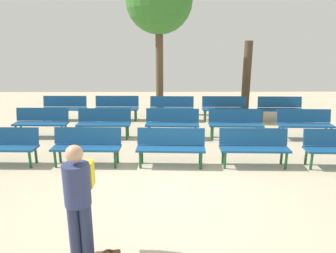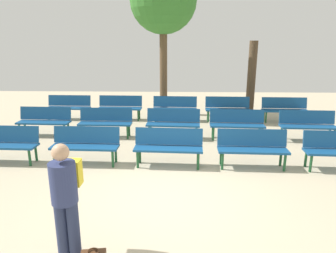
% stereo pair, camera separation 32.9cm
% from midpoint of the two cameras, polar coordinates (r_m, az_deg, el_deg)
% --- Properties ---
extents(ground_plane, '(24.68, 24.68, 0.00)m').
position_cam_midpoint_polar(ground_plane, '(6.12, 0.70, -12.65)').
color(ground_plane, '#BCAD8E').
extents(bench_r0_c0, '(1.61, 0.52, 0.87)m').
position_cam_midpoint_polar(bench_r0_c0, '(8.45, -26.60, -2.53)').
color(bench_r0_c0, navy).
rests_on(bench_r0_c0, ground_plane).
extents(bench_r0_c1, '(1.61, 0.53, 0.87)m').
position_cam_midpoint_polar(bench_r0_c1, '(7.70, -13.60, -2.94)').
color(bench_r0_c1, navy).
rests_on(bench_r0_c1, ground_plane).
extents(bench_r0_c2, '(1.62, 0.55, 0.87)m').
position_cam_midpoint_polar(bench_r0_c2, '(7.36, 1.37, -3.35)').
color(bench_r0_c2, navy).
rests_on(bench_r0_c2, ground_plane).
extents(bench_r0_c3, '(1.61, 0.53, 0.87)m').
position_cam_midpoint_polar(bench_r0_c3, '(7.58, 16.31, -3.45)').
color(bench_r0_c3, navy).
rests_on(bench_r0_c3, ground_plane).
extents(bench_r1_c0, '(1.61, 0.53, 0.87)m').
position_cam_midpoint_polar(bench_r1_c0, '(10.34, -20.73, 1.20)').
color(bench_r1_c0, navy).
rests_on(bench_r1_c0, ground_plane).
extents(bench_r1_c1, '(1.60, 0.49, 0.87)m').
position_cam_midpoint_polar(bench_r1_c1, '(9.69, -10.34, 1.06)').
color(bench_r1_c1, navy).
rests_on(bench_r1_c1, ground_plane).
extents(bench_r1_c2, '(1.62, 0.57, 0.87)m').
position_cam_midpoint_polar(bench_r1_c2, '(9.43, 1.96, 0.90)').
color(bench_r1_c2, navy).
rests_on(bench_r1_c2, ground_plane).
extents(bench_r1_c3, '(1.62, 0.55, 0.87)m').
position_cam_midpoint_polar(bench_r1_c3, '(9.58, 13.40, 0.72)').
color(bench_r1_c3, navy).
rests_on(bench_r1_c3, ground_plane).
extents(bench_r1_c4, '(1.62, 0.54, 0.87)m').
position_cam_midpoint_polar(bench_r1_c4, '(10.14, 24.92, 0.47)').
color(bench_r1_c4, navy).
rests_on(bench_r1_c4, ground_plane).
extents(bench_r2_c0, '(1.61, 0.52, 0.87)m').
position_cam_midpoint_polar(bench_r2_c0, '(12.25, -16.90, 3.66)').
color(bench_r2_c0, navy).
rests_on(bench_r2_c0, ground_plane).
extents(bench_r2_c1, '(1.61, 0.52, 0.87)m').
position_cam_midpoint_polar(bench_r2_c1, '(11.76, -7.91, 3.72)').
color(bench_r2_c1, navy).
rests_on(bench_r2_c1, ground_plane).
extents(bench_r2_c2, '(1.62, 0.54, 0.87)m').
position_cam_midpoint_polar(bench_r2_c2, '(11.50, 2.08, 3.59)').
color(bench_r2_c2, navy).
rests_on(bench_r2_c2, ground_plane).
extents(bench_r2_c3, '(1.61, 0.52, 0.87)m').
position_cam_midpoint_polar(bench_r2_c3, '(11.66, 11.59, 3.44)').
color(bench_r2_c3, navy).
rests_on(bench_r2_c3, ground_plane).
extents(bench_r2_c4, '(1.61, 0.52, 0.87)m').
position_cam_midpoint_polar(bench_r2_c4, '(12.10, 21.23, 3.13)').
color(bench_r2_c4, navy).
rests_on(bench_r2_c4, ground_plane).
extents(tree_0, '(0.33, 0.33, 2.85)m').
position_cam_midpoint_polar(tree_0, '(13.08, 15.66, 8.57)').
color(tree_0, '#4C3A28').
rests_on(tree_0, ground_plane).
extents(tree_1, '(2.50, 2.50, 5.56)m').
position_cam_midpoint_polar(tree_1, '(12.44, -0.06, 21.90)').
color(tree_1, brown).
rests_on(tree_1, ground_plane).
extents(visitor_with_backpack, '(0.35, 0.53, 1.65)m').
position_cam_midpoint_polar(visitor_with_backpack, '(4.34, -16.05, -11.87)').
color(visitor_with_backpack, navy).
rests_on(visitor_with_backpack, ground_plane).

